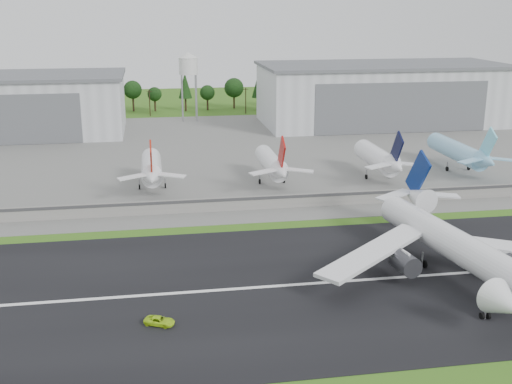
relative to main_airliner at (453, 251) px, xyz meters
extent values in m
plane|color=#335E16|center=(-31.91, -9.57, -4.89)|extent=(600.00, 600.00, 0.00)
cube|color=black|center=(-31.91, 0.43, -4.84)|extent=(320.00, 60.00, 0.10)
cube|color=white|center=(-31.91, 0.43, -4.78)|extent=(220.00, 1.00, 0.02)
cube|color=slate|center=(-31.91, 110.43, -4.84)|extent=(320.00, 150.00, 0.10)
cube|color=gray|center=(-31.91, 45.43, -3.14)|extent=(240.00, 0.50, 3.50)
cube|color=#38383A|center=(-31.91, 45.13, -1.89)|extent=(240.00, 0.12, 0.70)
cube|color=silver|center=(43.09, 155.43, 7.11)|extent=(100.00, 45.00, 24.00)
cube|color=#595B60|center=(43.09, 155.43, 19.71)|extent=(102.00, 47.00, 1.20)
cube|color=#595B60|center=(43.09, 132.78, 5.19)|extent=(70.00, 0.30, 19.68)
cylinder|color=#99999E|center=(-39.91, 172.43, 5.11)|extent=(0.50, 0.50, 20.00)
cylinder|color=#99999E|center=(-33.91, 178.43, 5.11)|extent=(0.50, 0.50, 20.00)
cylinder|color=silver|center=(-36.91, 175.43, 18.61)|extent=(8.00, 8.00, 7.00)
cone|color=silver|center=(-36.91, 175.43, 23.31)|extent=(8.40, 8.40, 2.40)
cylinder|color=white|center=(0.06, 0.43, 1.31)|extent=(12.11, 44.38, 5.80)
cone|color=white|center=(-3.55, -24.31, 1.31)|extent=(6.61, 6.78, 5.80)
cone|color=white|center=(3.90, 26.65, 2.51)|extent=(6.75, 9.70, 5.51)
cube|color=navy|center=(3.83, 26.16, 7.81)|extent=(1.88, 9.51, 11.13)
cylinder|color=#333338|center=(8.96, -4.41, -1.09)|extent=(4.56, 5.99, 3.80)
cube|color=white|center=(8.77, 25.43, 2.91)|extent=(9.41, 4.67, 0.98)
cube|color=white|center=(-15.07, 0.62, 0.51)|extent=(25.80, 21.00, 2.65)
cylinder|color=#333338|center=(-9.84, -1.66, -1.09)|extent=(4.56, 5.99, 3.80)
cube|color=white|center=(-1.12, 26.88, 2.91)|extent=(9.49, 6.86, 0.98)
cube|color=#99999E|center=(-0.51, -3.53, -3.19)|extent=(14.24, 31.13, 3.20)
cylinder|color=black|center=(-3.95, 4.05, -4.04)|extent=(0.61, 1.54, 1.50)
imported|color=#BAED1B|center=(-54.13, -10.74, -4.12)|extent=(5.36, 4.07, 1.35)
cylinder|color=white|center=(-54.32, 70.43, 0.86)|extent=(5.50, 24.00, 5.50)
cone|color=white|center=(-54.32, 54.93, 1.86)|extent=(5.23, 7.00, 5.23)
cube|color=#A01D0C|center=(-54.32, 55.43, 6.66)|extent=(0.45, 8.59, 10.02)
cylinder|color=#99999E|center=(-57.82, 68.43, -3.39)|extent=(0.32, 0.32, 3.00)
cylinder|color=#99999E|center=(-50.82, 68.43, -3.39)|extent=(0.32, 0.32, 3.00)
cylinder|color=black|center=(-57.82, 68.43, -4.09)|extent=(0.40, 1.40, 1.40)
cylinder|color=white|center=(-20.92, 70.43, 0.74)|extent=(5.27, 24.00, 5.27)
cone|color=white|center=(-20.92, 54.93, 1.74)|extent=(5.00, 7.00, 5.00)
cube|color=#A20F0C|center=(-20.92, 55.43, 6.54)|extent=(0.45, 8.59, 10.02)
cylinder|color=#99999E|center=(-24.42, 68.43, -3.39)|extent=(0.32, 0.32, 3.00)
cylinder|color=#99999E|center=(-17.42, 68.43, -3.39)|extent=(0.32, 0.32, 3.00)
cylinder|color=black|center=(-24.42, 68.43, -4.09)|extent=(0.40, 1.40, 1.40)
cylinder|color=white|center=(10.41, 70.43, 1.04)|extent=(5.87, 24.00, 5.87)
cone|color=white|center=(10.41, 54.93, 2.04)|extent=(5.57, 7.00, 5.57)
cube|color=black|center=(10.41, 55.43, 6.84)|extent=(0.45, 8.59, 10.02)
cylinder|color=#99999E|center=(6.91, 68.43, -3.39)|extent=(0.32, 0.32, 3.00)
cylinder|color=#99999E|center=(13.91, 68.43, -3.39)|extent=(0.32, 0.32, 3.00)
cylinder|color=black|center=(6.91, 68.43, -4.09)|extent=(0.40, 1.40, 1.40)
cylinder|color=#86C5E9|center=(37.75, 75.43, 0.91)|extent=(5.61, 30.00, 5.61)
cone|color=#86C5E9|center=(37.75, 56.93, 1.91)|extent=(5.33, 7.00, 5.33)
cube|color=#74D5EE|center=(37.75, 57.43, 6.71)|extent=(0.45, 8.59, 10.02)
cylinder|color=#99999E|center=(34.25, 73.43, -3.39)|extent=(0.32, 0.32, 3.00)
cylinder|color=#99999E|center=(41.25, 73.43, -3.39)|extent=(0.32, 0.32, 3.00)
cylinder|color=black|center=(34.25, 73.43, -4.09)|extent=(0.40, 1.40, 1.40)
camera|label=1|loc=(-54.16, -103.15, 43.66)|focal=45.00mm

